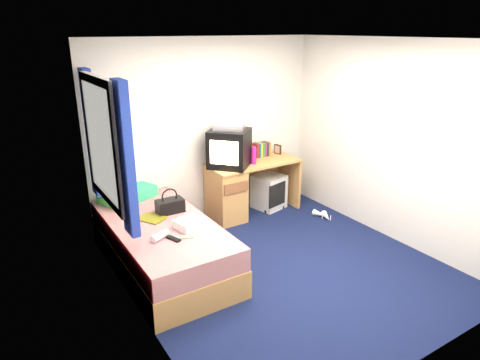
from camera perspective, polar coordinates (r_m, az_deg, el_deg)
ground at (r=4.84m, az=5.62°, el=-11.49°), size 3.40×3.40×0.00m
room_shell at (r=4.28m, az=6.26°, el=5.41°), size 3.40×3.40×3.40m
bed at (r=4.76m, az=-10.25°, el=-8.57°), size 1.01×2.00×0.54m
pillow at (r=5.31m, az=-14.74°, el=-1.85°), size 0.72×0.60×0.13m
desk at (r=5.88m, az=-0.51°, el=-1.17°), size 1.30×0.55×0.75m
storage_cube at (r=6.24m, az=3.87°, el=-1.54°), size 0.47×0.47×0.49m
crt_tv at (r=5.64m, az=-1.43°, el=4.26°), size 0.68×0.68×0.50m
vcr at (r=5.58m, az=-1.45°, el=7.10°), size 0.47×0.46×0.07m
book_row at (r=6.15m, az=2.89°, el=4.10°), size 0.24×0.13×0.20m
picture_frame at (r=6.28m, az=5.05°, el=4.11°), size 0.05×0.12×0.14m
pink_water_bottle at (r=5.78m, az=1.85°, el=3.21°), size 0.09×0.09×0.22m
aerosol_can at (r=5.79m, az=0.36°, el=3.14°), size 0.06×0.06×0.20m
handbag at (r=4.85m, az=-9.32°, el=-3.34°), size 0.31×0.18×0.28m
towel at (r=4.47m, az=-6.72°, el=-5.77°), size 0.32×0.29×0.09m
magazine at (r=4.74m, az=-11.69°, el=-5.04°), size 0.32×0.35×0.01m
water_bottle at (r=4.29m, az=-10.62°, el=-7.34°), size 0.21×0.15×0.07m
colour_swatch_fan at (r=4.29m, az=-7.78°, el=-7.60°), size 0.23×0.13×0.01m
remote_control at (r=4.26m, az=-8.86°, el=-7.76°), size 0.10×0.17×0.02m
window_assembly at (r=4.40m, az=-17.56°, el=4.57°), size 0.11×1.42×1.40m
white_heels at (r=6.06m, az=11.06°, el=-4.65°), size 0.17×0.34×0.09m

